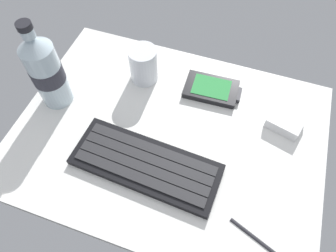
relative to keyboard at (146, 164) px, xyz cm
name	(u,v)px	position (x,y,z in cm)	size (l,w,h in cm)	color
ground_plane	(168,137)	(1.61, 8.23, -1.79)	(64.00, 48.00, 2.80)	silver
keyboard	(146,164)	(0.00, 0.00, 0.00)	(29.56, 12.59, 1.70)	black
handheld_device	(212,89)	(7.32, 22.54, -0.08)	(13.06, 8.17, 1.50)	black
juice_cup	(144,66)	(-8.73, 21.37, 3.10)	(6.40, 6.40, 8.50)	silver
water_bottle	(46,71)	(-24.82, 9.29, 8.20)	(6.73, 6.73, 20.80)	silver
charger_block	(285,122)	(24.29, 18.69, 0.39)	(7.00, 5.60, 2.40)	white
stylus_pen	(254,236)	(22.54, -6.45, -0.46)	(0.70, 0.70, 9.50)	#26262B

